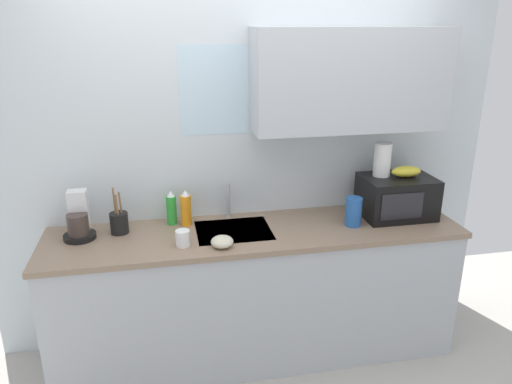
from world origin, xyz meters
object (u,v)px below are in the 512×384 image
(dish_soap_bottle_orange, at_px, (186,209))
(small_bowl, at_px, (222,242))
(microwave, at_px, (397,197))
(paper_towel_roll, at_px, (382,160))
(coffee_maker, at_px, (79,221))
(mug_white, at_px, (183,238))
(utensil_crock, at_px, (119,222))
(banana_bunch, at_px, (406,171))
(dish_soap_bottle_green, at_px, (171,209))
(cereal_canister, at_px, (353,212))

(dish_soap_bottle_orange, xyz_separation_m, small_bowl, (0.18, -0.37, -0.08))
(microwave, height_order, paper_towel_roll, paper_towel_roll)
(coffee_maker, xyz_separation_m, mug_white, (0.60, -0.25, -0.06))
(utensil_crock, relative_size, small_bowl, 2.26)
(banana_bunch, height_order, utensil_crock, banana_bunch)
(dish_soap_bottle_green, height_order, mug_white, dish_soap_bottle_green)
(cereal_canister, xyz_separation_m, utensil_crock, (-1.45, 0.17, -0.02))
(banana_bunch, relative_size, mug_white, 2.11)
(paper_towel_roll, bearing_deg, dish_soap_bottle_green, 175.76)
(dish_soap_bottle_orange, bearing_deg, cereal_canister, -11.75)
(microwave, distance_m, dish_soap_bottle_green, 1.48)
(paper_towel_roll, xyz_separation_m, utensil_crock, (-1.69, 0.02, -0.31))
(dish_soap_bottle_orange, height_order, cereal_canister, dish_soap_bottle_orange)
(dish_soap_bottle_green, height_order, utensil_crock, utensil_crock)
(microwave, distance_m, mug_white, 1.43)
(paper_towel_roll, bearing_deg, cereal_canister, -147.99)
(cereal_canister, bearing_deg, utensil_crock, 173.31)
(coffee_maker, height_order, small_bowl, coffee_maker)
(microwave, bearing_deg, mug_white, -172.43)
(coffee_maker, bearing_deg, banana_bunch, -1.62)
(banana_bunch, bearing_deg, paper_towel_roll, 161.57)
(banana_bunch, height_order, coffee_maker, banana_bunch)
(microwave, distance_m, paper_towel_roll, 0.27)
(microwave, xyz_separation_m, small_bowl, (-1.20, -0.25, -0.10))
(paper_towel_roll, relative_size, dish_soap_bottle_green, 0.99)
(cereal_canister, bearing_deg, microwave, 16.17)
(dish_soap_bottle_green, relative_size, cereal_canister, 1.19)
(dish_soap_bottle_orange, distance_m, mug_white, 0.31)
(utensil_crock, bearing_deg, banana_bunch, -2.18)
(dish_soap_bottle_green, xyz_separation_m, cereal_canister, (1.13, -0.25, -0.01))
(dish_soap_bottle_orange, height_order, small_bowl, dish_soap_bottle_orange)
(utensil_crock, xyz_separation_m, small_bowl, (0.59, -0.32, -0.04))
(banana_bunch, bearing_deg, small_bowl, -168.67)
(microwave, distance_m, banana_bunch, 0.18)
(dish_soap_bottle_green, height_order, cereal_canister, dish_soap_bottle_green)
(paper_towel_roll, distance_m, mug_white, 1.38)
(coffee_maker, xyz_separation_m, dish_soap_bottle_orange, (0.64, 0.06, 0.00))
(small_bowl, bearing_deg, paper_towel_roll, 15.28)
(paper_towel_roll, height_order, coffee_maker, paper_towel_roll)
(microwave, relative_size, coffee_maker, 1.64)
(mug_white, bearing_deg, small_bowl, -15.26)
(paper_towel_roll, distance_m, cereal_canister, 0.40)
(coffee_maker, bearing_deg, cereal_canister, -5.39)
(coffee_maker, xyz_separation_m, cereal_canister, (1.68, -0.16, -0.01))
(banana_bunch, xyz_separation_m, dish_soap_bottle_orange, (-1.43, 0.12, -0.20))
(mug_white, bearing_deg, cereal_canister, 4.77)
(coffee_maker, bearing_deg, paper_towel_roll, -0.25)
(mug_white, bearing_deg, paper_towel_roll, 10.32)
(microwave, height_order, small_bowl, microwave)
(coffee_maker, relative_size, utensil_crock, 0.95)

